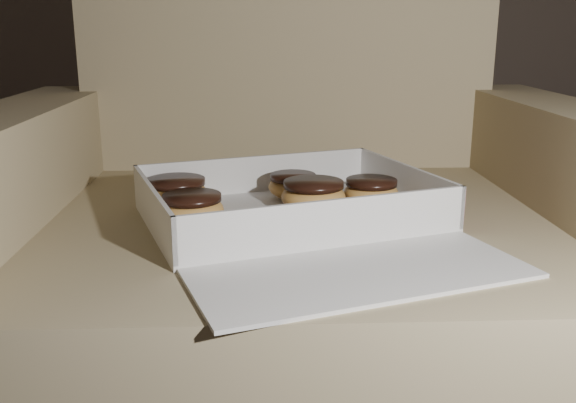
% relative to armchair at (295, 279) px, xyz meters
% --- Properties ---
extents(armchair, '(1.00, 0.84, 1.04)m').
position_rel_armchair_xyz_m(armchair, '(0.00, 0.00, 0.00)').
color(armchair, tan).
rests_on(armchair, floor).
extents(bakery_box, '(0.53, 0.57, 0.07)m').
position_rel_armchair_xyz_m(bakery_box, '(0.00, -0.15, 0.15)').
color(bakery_box, silver).
rests_on(bakery_box, armchair).
extents(donut_a, '(0.09, 0.09, 0.04)m').
position_rel_armchair_xyz_m(donut_a, '(-0.15, -0.15, 0.17)').
color(donut_a, '#C28244').
rests_on(donut_a, bakery_box).
extents(donut_b, '(0.08, 0.08, 0.04)m').
position_rel_armchair_xyz_m(donut_b, '(0.11, -0.07, 0.17)').
color(donut_b, '#C28244').
rests_on(donut_b, bakery_box).
extents(donut_c, '(0.08, 0.08, 0.04)m').
position_rel_armchair_xyz_m(donut_c, '(-0.00, -0.02, 0.17)').
color(donut_c, '#C28244').
rests_on(donut_c, bakery_box).
extents(donut_d, '(0.10, 0.10, 0.05)m').
position_rel_armchair_xyz_m(donut_d, '(0.02, -0.10, 0.17)').
color(donut_d, '#C28244').
rests_on(donut_d, bakery_box).
extents(donut_e, '(0.09, 0.09, 0.05)m').
position_rel_armchair_xyz_m(donut_e, '(-0.18, -0.07, 0.17)').
color(donut_e, '#C28244').
rests_on(donut_e, bakery_box).
extents(crumb_a, '(0.01, 0.01, 0.00)m').
position_rel_armchair_xyz_m(crumb_a, '(-0.06, -0.13, 0.15)').
color(crumb_a, black).
rests_on(crumb_a, bakery_box).
extents(crumb_b, '(0.01, 0.01, 0.00)m').
position_rel_armchair_xyz_m(crumb_b, '(-0.03, -0.16, 0.15)').
color(crumb_b, black).
rests_on(crumb_b, bakery_box).
extents(crumb_c, '(0.01, 0.01, 0.00)m').
position_rel_armchair_xyz_m(crumb_c, '(-0.01, -0.13, 0.15)').
color(crumb_c, black).
rests_on(crumb_c, bakery_box).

